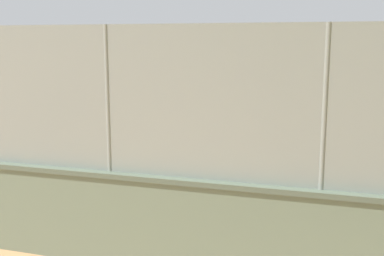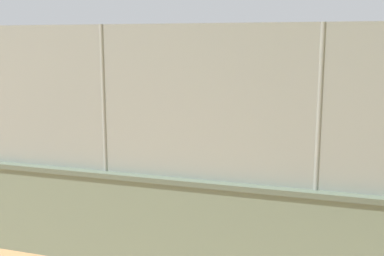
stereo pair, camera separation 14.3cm
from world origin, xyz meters
name	(u,v)px [view 1 (the left image)]	position (x,y,z in m)	size (l,w,h in m)	color
ground_plane	(223,126)	(0.00, 0.00, 0.00)	(260.00, 260.00, 0.00)	tan
perimeter_wall	(112,216)	(-1.09, 12.57, 0.76)	(25.85, 0.61, 1.51)	slate
fence_panel_on_wall	(108,100)	(-1.09, 12.57, 2.62)	(25.40, 0.32, 2.23)	gray
player_near_wall_returning	(60,115)	(4.55, 4.95, 1.00)	(1.17, 0.78, 1.68)	navy
player_foreground_swinging	(368,110)	(-5.60, 0.07, 0.92)	(1.20, 0.71, 1.57)	#B2B2B2
sports_ball	(9,117)	(4.96, 7.06, 1.25)	(0.09, 0.09, 0.09)	yellow
courtside_bench	(108,193)	(-0.07, 10.66, 0.46)	(1.60, 0.40, 0.87)	#4C6B4C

